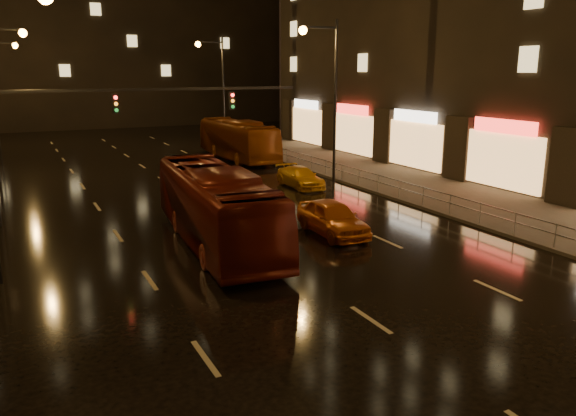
{
  "coord_description": "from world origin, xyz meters",
  "views": [
    {
      "loc": [
        -8.85,
        -8.34,
        7.02
      ],
      "look_at": [
        -0.63,
        8.1,
        2.5
      ],
      "focal_mm": 35.0,
      "sensor_mm": 36.0,
      "label": 1
    }
  ],
  "objects_px": {
    "taxi_far": "(300,177)",
    "taxi_near": "(332,218)",
    "bus_curb": "(238,140)",
    "bus_red": "(215,206)"
  },
  "relations": [
    {
      "from": "taxi_far",
      "to": "taxi_near",
      "type": "bearing_deg",
      "value": -109.89
    },
    {
      "from": "taxi_near",
      "to": "bus_curb",
      "type": "bearing_deg",
      "value": 81.66
    },
    {
      "from": "taxi_near",
      "to": "taxi_far",
      "type": "relative_size",
      "value": 1.05
    },
    {
      "from": "bus_red",
      "to": "taxi_far",
      "type": "relative_size",
      "value": 2.72
    },
    {
      "from": "bus_curb",
      "to": "taxi_far",
      "type": "relative_size",
      "value": 2.69
    },
    {
      "from": "bus_red",
      "to": "bus_curb",
      "type": "height_order",
      "value": "bus_red"
    },
    {
      "from": "taxi_far",
      "to": "bus_curb",
      "type": "bearing_deg",
      "value": 86.81
    },
    {
      "from": "bus_red",
      "to": "taxi_near",
      "type": "relative_size",
      "value": 2.58
    },
    {
      "from": "bus_curb",
      "to": "taxi_far",
      "type": "distance_m",
      "value": 12.3
    },
    {
      "from": "bus_red",
      "to": "taxi_far",
      "type": "distance_m",
      "value": 12.25
    }
  ]
}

